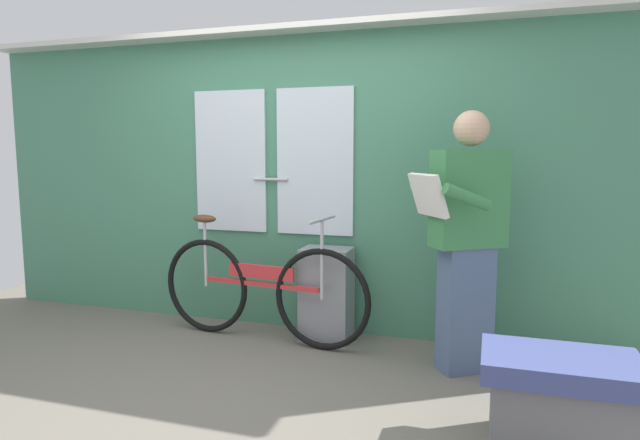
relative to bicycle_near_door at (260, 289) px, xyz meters
The scene contains 6 objects.
ground_plane 1.07m from the bicycle_near_door, 80.91° to the right, with size 6.43×4.35×0.04m, color #666056.
train_door_wall 0.91m from the bicycle_near_door, 68.77° to the left, with size 5.43×0.28×2.28m.
bicycle_near_door is the anchor object (origin of this frame).
passenger_reading_newspaper 1.53m from the bicycle_near_door, ahead, with size 0.62×0.57×1.62m.
trash_bin_by_wall 0.49m from the bicycle_near_door, 21.09° to the left, with size 0.36×0.28×0.68m, color gray.
bench_seat_corner 2.14m from the bicycle_near_door, 26.25° to the right, with size 0.70×0.44×0.45m.
Camera 1 is at (1.42, -2.57, 1.38)m, focal length 30.44 mm.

